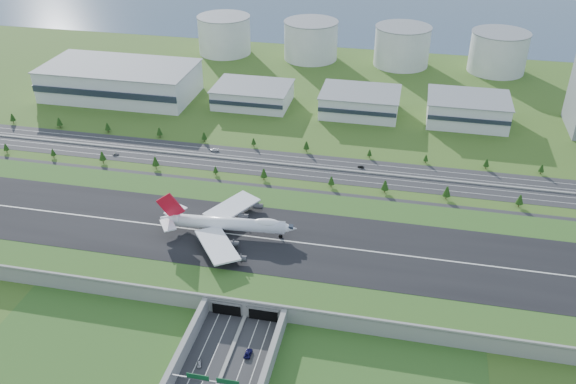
% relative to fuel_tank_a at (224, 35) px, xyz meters
% --- Properties ---
extents(ground, '(1200.00, 1200.00, 0.00)m').
position_rel_fuel_tank_a_xyz_m(ground, '(120.00, -310.00, -17.50)').
color(ground, '#295119').
rests_on(ground, ground).
extents(airfield_deck, '(520.00, 100.00, 9.20)m').
position_rel_fuel_tank_a_xyz_m(airfield_deck, '(120.00, -310.09, -13.38)').
color(airfield_deck, gray).
rests_on(airfield_deck, ground).
extents(sign_gantry_near, '(38.70, 0.70, 9.80)m').
position_rel_fuel_tank_a_xyz_m(sign_gantry_near, '(120.00, -405.04, -10.55)').
color(sign_gantry_near, gray).
rests_on(sign_gantry_near, ground).
extents(north_expressway, '(560.00, 36.00, 0.12)m').
position_rel_fuel_tank_a_xyz_m(north_expressway, '(120.00, -215.00, -17.44)').
color(north_expressway, '#28282B').
rests_on(north_expressway, ground).
extents(tree_row, '(508.58, 48.56, 8.50)m').
position_rel_fuel_tank_a_xyz_m(tree_row, '(128.08, -218.25, -12.79)').
color(tree_row, '#3D2819').
rests_on(tree_row, ground).
extents(hangar_west, '(120.00, 60.00, 25.00)m').
position_rel_fuel_tank_a_xyz_m(hangar_west, '(-50.00, -125.00, -5.00)').
color(hangar_west, silver).
rests_on(hangar_west, ground).
extents(hangar_mid_a, '(58.00, 42.00, 15.00)m').
position_rel_fuel_tank_a_xyz_m(hangar_mid_a, '(60.00, -120.00, -10.00)').
color(hangar_mid_a, silver).
rests_on(hangar_mid_a, ground).
extents(hangar_mid_b, '(58.00, 42.00, 17.00)m').
position_rel_fuel_tank_a_xyz_m(hangar_mid_b, '(145.00, -120.00, -9.00)').
color(hangar_mid_b, silver).
rests_on(hangar_mid_b, ground).
extents(hangar_mid_c, '(58.00, 42.00, 19.00)m').
position_rel_fuel_tank_a_xyz_m(hangar_mid_c, '(225.00, -120.00, -8.00)').
color(hangar_mid_c, silver).
rests_on(hangar_mid_c, ground).
extents(fuel_tank_a, '(50.00, 50.00, 35.00)m').
position_rel_fuel_tank_a_xyz_m(fuel_tank_a, '(0.00, 0.00, 0.00)').
color(fuel_tank_a, silver).
rests_on(fuel_tank_a, ground).
extents(fuel_tank_b, '(50.00, 50.00, 35.00)m').
position_rel_fuel_tank_a_xyz_m(fuel_tank_b, '(85.00, 0.00, 0.00)').
color(fuel_tank_b, silver).
rests_on(fuel_tank_b, ground).
extents(fuel_tank_c, '(50.00, 50.00, 35.00)m').
position_rel_fuel_tank_a_xyz_m(fuel_tank_c, '(170.00, 0.00, 0.00)').
color(fuel_tank_c, silver).
rests_on(fuel_tank_c, ground).
extents(fuel_tank_d, '(50.00, 50.00, 35.00)m').
position_rel_fuel_tank_a_xyz_m(fuel_tank_d, '(255.00, 0.00, 0.00)').
color(fuel_tank_d, silver).
rests_on(fuel_tank_d, ground).
extents(bay_water, '(1200.00, 260.00, 0.06)m').
position_rel_fuel_tank_a_xyz_m(bay_water, '(120.00, 170.00, -17.47)').
color(bay_water, '#364D68').
rests_on(bay_water, ground).
extents(boeing_747, '(72.98, 68.75, 22.56)m').
position_rel_fuel_tank_a_xyz_m(boeing_747, '(97.33, -309.72, -3.12)').
color(boeing_747, white).
rests_on(boeing_747, airfield_deck).
extents(car_0, '(2.79, 4.45, 1.41)m').
position_rel_fuel_tank_a_xyz_m(car_0, '(109.40, -391.82, -16.67)').
color(car_0, '#B5B4B9').
rests_on(car_0, ground).
extents(car_2, '(2.81, 5.99, 1.66)m').
position_rel_fuel_tank_a_xyz_m(car_2, '(127.49, -382.15, -16.55)').
color(car_2, '#0C0B38').
rests_on(car_2, ground).
extents(car_4, '(4.44, 2.86, 1.41)m').
position_rel_fuel_tank_a_xyz_m(car_4, '(-7.55, -225.61, -16.68)').
color(car_4, '#57565B').
rests_on(car_4, ground).
extents(car_5, '(4.45, 2.56, 1.39)m').
position_rel_fuel_tank_a_xyz_m(car_5, '(155.92, -209.11, -16.69)').
color(car_5, black).
rests_on(car_5, ground).
extents(car_7, '(5.88, 3.02, 1.63)m').
position_rel_fuel_tank_a_xyz_m(car_7, '(55.45, -205.59, -16.56)').
color(car_7, white).
rests_on(car_7, ground).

